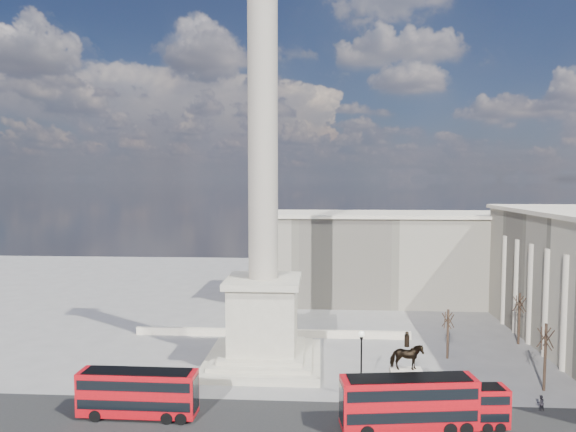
# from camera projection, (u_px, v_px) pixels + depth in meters

# --- Properties ---
(ground) EXTENTS (180.00, 180.00, 0.00)m
(ground) POSITION_uv_depth(u_px,v_px,m) (259.00, 379.00, 58.57)
(ground) COLOR gray
(ground) RESTS_ON ground
(asphalt_road) EXTENTS (120.00, 9.00, 0.01)m
(asphalt_road) POSITION_uv_depth(u_px,v_px,m) (299.00, 422.00, 48.31)
(asphalt_road) COLOR #272727
(asphalt_road) RESTS_ON ground
(nelsons_column) EXTENTS (14.00, 14.00, 49.85)m
(nelsons_column) POSITION_uv_depth(u_px,v_px,m) (263.00, 261.00, 62.62)
(nelsons_column) COLOR beige
(nelsons_column) RESTS_ON ground
(balustrade_wall) EXTENTS (40.00, 0.60, 1.10)m
(balustrade_wall) POSITION_uv_depth(u_px,v_px,m) (272.00, 333.00, 74.46)
(balustrade_wall) COLOR beige
(balustrade_wall) RESTS_ON ground
(building_northeast) EXTENTS (51.00, 17.00, 16.60)m
(building_northeast) POSITION_uv_depth(u_px,v_px,m) (389.00, 256.00, 96.59)
(building_northeast) COLOR #BDB39B
(building_northeast) RESTS_ON ground
(red_bus_a) EXTENTS (11.32, 2.79, 4.58)m
(red_bus_a) POSITION_uv_depth(u_px,v_px,m) (139.00, 393.00, 49.10)
(red_bus_a) COLOR #B20910
(red_bus_a) RESTS_ON ground
(red_bus_b) EXTENTS (12.52, 4.29, 4.97)m
(red_bus_b) POSITION_uv_depth(u_px,v_px,m) (409.00, 402.00, 46.53)
(red_bus_b) COLOR #B20910
(red_bus_b) RESTS_ON ground
(red_bus_c) EXTENTS (9.90, 3.12, 3.95)m
(red_bus_c) POSITION_uv_depth(u_px,v_px,m) (454.00, 407.00, 46.92)
(red_bus_c) COLOR #B20910
(red_bus_c) RESTS_ON ground
(victorian_lamp) EXTENTS (0.62, 0.62, 7.22)m
(victorian_lamp) POSITION_uv_depth(u_px,v_px,m) (361.00, 359.00, 53.03)
(victorian_lamp) COLOR black
(victorian_lamp) RESTS_ON ground
(equestrian_statue) EXTENTS (3.88, 2.91, 8.11)m
(equestrian_statue) POSITION_uv_depth(u_px,v_px,m) (406.00, 385.00, 50.08)
(equestrian_statue) COLOR beige
(equestrian_statue) RESTS_ON ground
(bare_tree_near) EXTENTS (1.77, 1.77, 7.74)m
(bare_tree_near) POSITION_uv_depth(u_px,v_px,m) (546.00, 335.00, 55.07)
(bare_tree_near) COLOR #332319
(bare_tree_near) RESTS_ON ground
(bare_tree_mid) EXTENTS (1.76, 1.76, 6.66)m
(bare_tree_mid) POSITION_uv_depth(u_px,v_px,m) (448.00, 318.00, 65.09)
(bare_tree_mid) COLOR #332319
(bare_tree_mid) RESTS_ON ground
(bare_tree_far) EXTENTS (1.85, 1.85, 7.56)m
(bare_tree_far) POSITION_uv_depth(u_px,v_px,m) (520.00, 302.00, 70.71)
(bare_tree_far) COLOR #332319
(bare_tree_far) RESTS_ON ground
(pedestrian_walking) EXTENTS (0.71, 0.62, 1.65)m
(pedestrian_walking) POSITION_uv_depth(u_px,v_px,m) (386.00, 400.00, 51.22)
(pedestrian_walking) COLOR black
(pedestrian_walking) RESTS_ON ground
(pedestrian_standing) EXTENTS (0.89, 0.78, 1.57)m
(pedestrian_standing) POSITION_uv_depth(u_px,v_px,m) (541.00, 403.00, 50.65)
(pedestrian_standing) COLOR black
(pedestrian_standing) RESTS_ON ground
(pedestrian_crossing) EXTENTS (0.85, 1.00, 1.61)m
(pedestrian_crossing) POSITION_uv_depth(u_px,v_px,m) (362.00, 385.00, 54.92)
(pedestrian_crossing) COLOR black
(pedestrian_crossing) RESTS_ON ground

